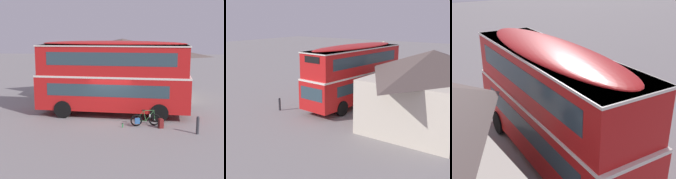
% 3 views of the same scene
% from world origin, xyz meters
% --- Properties ---
extents(ground_plane, '(120.00, 120.00, 0.00)m').
position_xyz_m(ground_plane, '(0.00, 0.00, 0.00)').
color(ground_plane, gray).
extents(double_decker_bus, '(9.86, 3.41, 4.79)m').
position_xyz_m(double_decker_bus, '(0.11, 1.07, 2.64)').
color(double_decker_bus, black).
rests_on(double_decker_bus, ground).
extents(touring_bicycle, '(1.74, 0.69, 0.97)m').
position_xyz_m(touring_bicycle, '(2.06, -1.30, 0.37)').
color(touring_bicycle, black).
rests_on(touring_bicycle, ground).
extents(backpack_on_ground, '(0.36, 0.36, 0.56)m').
position_xyz_m(backpack_on_ground, '(2.96, -1.63, 0.29)').
color(backpack_on_ground, maroon).
rests_on(backpack_on_ground, ground).
extents(water_bottle_green_metal, '(0.07, 0.07, 0.25)m').
position_xyz_m(water_bottle_green_metal, '(0.82, -1.68, 0.12)').
color(water_bottle_green_metal, green).
rests_on(water_bottle_green_metal, ground).
extents(pub_building, '(10.70, 6.33, 4.79)m').
position_xyz_m(pub_building, '(0.49, 7.35, 2.45)').
color(pub_building, beige).
rests_on(pub_building, ground).
extents(kerb_bollard, '(0.16, 0.16, 0.97)m').
position_xyz_m(kerb_bollard, '(4.81, -2.60, 0.50)').
color(kerb_bollard, '#333338').
rests_on(kerb_bollard, ground).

